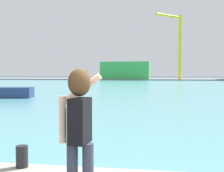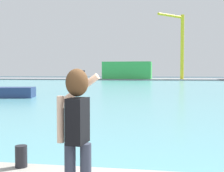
{
  "view_description": "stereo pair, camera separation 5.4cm",
  "coord_description": "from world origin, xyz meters",
  "views": [
    {
      "loc": [
        -0.08,
        -3.15,
        2.34
      ],
      "look_at": [
        -1.32,
        4.45,
        1.99
      ],
      "focal_mm": 48.03,
      "sensor_mm": 36.0,
      "label": 1
    },
    {
      "loc": [
        -0.02,
        -3.14,
        2.34
      ],
      "look_at": [
        -1.32,
        4.45,
        1.99
      ],
      "focal_mm": 48.03,
      "sensor_mm": 36.0,
      "label": 2
    }
  ],
  "objects": [
    {
      "name": "ground_plane",
      "position": [
        0.0,
        50.0,
        0.0
      ],
      "size": [
        220.0,
        220.0,
        0.0
      ],
      "primitive_type": "plane",
      "color": "#334751"
    },
    {
      "name": "harbor_bollard",
      "position": [
        -2.51,
        1.79,
        0.84
      ],
      "size": [
        0.21,
        0.21,
        0.39
      ],
      "primitive_type": "cylinder",
      "color": "black",
      "rests_on": "quay_promenade"
    },
    {
      "name": "person_photographer",
      "position": [
        -1.07,
        0.39,
        1.71
      ],
      "size": [
        0.53,
        0.56,
        1.74
      ],
      "rotation": [
        0.0,
        0.0,
        1.47
      ],
      "color": "#2D3342",
      "rests_on": "quay_promenade"
    },
    {
      "name": "warehouse_left",
      "position": [
        -10.61,
        87.38,
        2.9
      ],
      "size": [
        14.26,
        9.2,
        5.07
      ],
      "primitive_type": "cube",
      "color": "green",
      "rests_on": "far_shore_dock"
    },
    {
      "name": "harbor_water",
      "position": [
        0.0,
        52.0,
        0.01
      ],
      "size": [
        140.0,
        100.0,
        0.02
      ],
      "primitive_type": "cube",
      "color": "#599EA8",
      "rests_on": "ground_plane"
    },
    {
      "name": "port_crane",
      "position": [
        4.64,
        84.42,
        11.26
      ],
      "size": [
        7.48,
        7.66,
        18.36
      ],
      "color": "yellow",
      "rests_on": "far_shore_dock"
    },
    {
      "name": "far_shore_dock",
      "position": [
        0.0,
        92.0,
        0.18
      ],
      "size": [
        140.0,
        20.0,
        0.36
      ],
      "primitive_type": "cube",
      "color": "gray",
      "rests_on": "ground_plane"
    }
  ]
}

